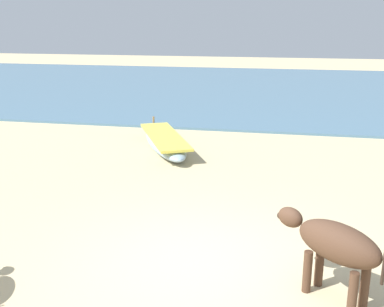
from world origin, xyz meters
The scene contains 4 objects.
ground centered at (0.00, 0.00, 0.00)m, with size 80.00×80.00×0.00m, color #CCB789.
sea_water centered at (0.00, 18.74, 0.04)m, with size 60.00×20.00×0.08m, color slate.
fishing_boat_0 centered at (-2.15, 6.20, 0.23)m, with size 2.42×3.72×0.62m.
cow_adult_dark centered at (1.89, -0.49, 0.78)m, with size 1.45×1.29×1.08m.
Camera 1 is at (1.20, -6.28, 3.58)m, focal length 44.20 mm.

